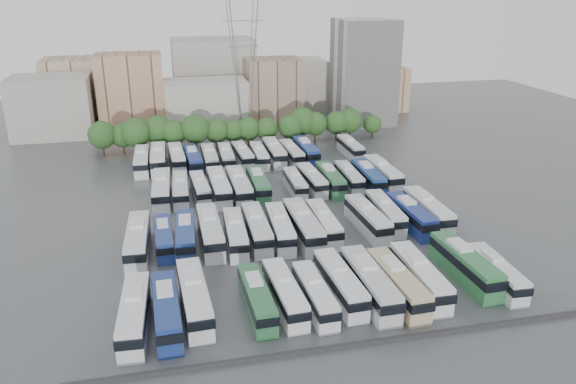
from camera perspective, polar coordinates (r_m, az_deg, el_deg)
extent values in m
plane|color=#424447|center=(87.24, -0.60, -2.90)|extent=(220.00, 220.00, 0.00)
cube|color=#2D2D30|center=(59.41, 6.47, -15.22)|extent=(56.00, 0.50, 0.50)
cylinder|color=black|center=(125.40, -18.21, 4.07)|extent=(0.36, 0.36, 2.44)
sphere|color=#234C1E|center=(124.54, -18.38, 5.53)|extent=(5.86, 5.86, 5.86)
cylinder|color=black|center=(125.79, -16.33, 4.27)|extent=(0.36, 0.36, 2.16)
sphere|color=#234C1E|center=(125.03, -16.46, 5.56)|extent=(5.19, 5.19, 5.19)
cylinder|color=black|center=(124.13, -15.07, 4.28)|extent=(0.36, 0.36, 2.59)
sphere|color=#234C1E|center=(123.22, -15.22, 5.85)|extent=(6.22, 6.22, 6.22)
cylinder|color=black|center=(125.53, -12.97, 4.64)|extent=(0.36, 0.36, 2.57)
sphere|color=#234C1E|center=(124.64, -13.10, 6.18)|extent=(6.17, 6.17, 6.17)
cylinder|color=black|center=(124.61, -11.44, 4.57)|extent=(0.36, 0.36, 2.28)
sphere|color=#234C1E|center=(123.81, -11.54, 5.95)|extent=(5.48, 5.48, 5.48)
cylinder|color=black|center=(124.25, -9.29, 4.75)|extent=(0.36, 0.36, 2.62)
sphere|color=#234C1E|center=(123.34, -9.38, 6.34)|extent=(6.29, 6.29, 6.29)
cylinder|color=black|center=(124.90, -7.21, 4.85)|extent=(0.36, 0.36, 2.24)
sphere|color=#234C1E|center=(124.11, -7.28, 6.20)|extent=(5.37, 5.37, 5.37)
cylinder|color=black|center=(125.88, -5.57, 5.00)|extent=(0.36, 0.36, 2.05)
sphere|color=#234C1E|center=(125.16, -5.61, 6.23)|extent=(4.92, 4.92, 4.92)
cylinder|color=black|center=(126.04, -4.04, 5.10)|extent=(0.36, 0.36, 2.20)
sphere|color=#234C1E|center=(125.27, -4.08, 6.42)|extent=(5.28, 5.28, 5.28)
cylinder|color=black|center=(126.57, -2.17, 5.19)|extent=(0.36, 0.36, 2.10)
sphere|color=#234C1E|center=(125.83, -2.18, 6.44)|extent=(5.04, 5.04, 5.04)
cylinder|color=black|center=(127.06, 0.23, 5.29)|extent=(0.36, 0.36, 2.24)
sphere|color=#234C1E|center=(126.28, 0.23, 6.62)|extent=(5.38, 5.38, 5.38)
cylinder|color=black|center=(129.28, 1.44, 5.65)|extent=(0.36, 0.36, 2.64)
sphere|color=#234C1E|center=(128.39, 1.45, 7.20)|extent=(6.33, 6.33, 6.33)
cylinder|color=black|center=(129.80, 2.76, 5.61)|extent=(0.36, 0.36, 2.27)
sphere|color=#234C1E|center=(129.03, 2.78, 6.93)|extent=(5.45, 5.45, 5.45)
cylinder|color=black|center=(131.31, 4.92, 5.73)|extent=(0.36, 0.36, 2.23)
sphere|color=#234C1E|center=(130.56, 4.96, 7.01)|extent=(5.35, 5.35, 5.35)
cylinder|color=black|center=(132.55, 6.26, 5.85)|extent=(0.36, 0.36, 2.37)
sphere|color=#234C1E|center=(131.76, 6.32, 7.21)|extent=(5.68, 5.68, 5.68)
cylinder|color=black|center=(134.43, 8.52, 5.83)|extent=(0.36, 0.36, 1.78)
sphere|color=#234C1E|center=(133.83, 8.58, 6.83)|extent=(4.27, 4.27, 4.27)
cube|color=#9E998E|center=(145.03, -22.82, 8.02)|extent=(18.00, 14.00, 14.00)
cube|color=tan|center=(148.54, -15.66, 9.93)|extent=(16.00, 12.00, 18.00)
cube|color=#ADA89E|center=(141.52, -8.29, 8.72)|extent=(20.00, 14.00, 12.00)
cube|color=gray|center=(149.42, -1.54, 10.35)|extent=(14.00, 12.00, 16.00)
cube|color=gray|center=(160.74, -7.57, 11.64)|extent=(22.00, 16.00, 20.00)
cube|color=tan|center=(159.79, -20.59, 9.74)|extent=(16.00, 14.00, 16.00)
cube|color=#A39E93|center=(162.82, 0.41, 10.86)|extent=(18.00, 14.00, 14.00)
cube|color=tan|center=(164.56, 9.20, 10.35)|extent=(14.00, 12.00, 12.00)
cube|color=gray|center=(155.04, -11.72, 9.18)|extent=(12.00, 10.00, 10.00)
cube|color=silver|center=(146.96, 7.70, 11.97)|extent=(14.00, 14.00, 26.00)
cylinder|color=slate|center=(128.48, -5.32, 12.62)|extent=(2.90, 2.91, 33.83)
cylinder|color=slate|center=(132.41, -5.57, 12.85)|extent=(2.90, 2.91, 33.83)
cylinder|color=slate|center=(129.07, -3.52, 12.71)|extent=(2.90, 2.91, 33.83)
cylinder|color=slate|center=(132.98, -3.82, 12.94)|extent=(2.90, 2.91, 33.83)
cube|color=slate|center=(129.75, -4.68, 16.95)|extent=(9.00, 0.30, 0.30)
cube|color=slate|center=(130.22, -4.61, 14.56)|extent=(7.00, 0.30, 0.30)
cube|color=silver|center=(63.01, -15.33, -11.95)|extent=(3.26, 12.48, 3.50)
cube|color=black|center=(62.53, -15.40, -11.51)|extent=(3.39, 12.68, 1.03)
cube|color=silver|center=(63.32, -15.39, -9.69)|extent=(1.92, 3.38, 0.45)
cube|color=navy|center=(62.86, -12.23, -11.78)|extent=(2.96, 12.15, 3.42)
cube|color=black|center=(62.38, -12.27, -11.34)|extent=(3.09, 12.33, 1.01)
cube|color=silver|center=(63.16, -12.44, -9.58)|extent=(1.81, 3.27, 0.44)
cube|color=silver|center=(64.39, -9.49, -10.61)|extent=(3.28, 12.90, 3.62)
cube|color=black|center=(63.90, -9.51, -10.15)|extent=(3.42, 13.09, 1.07)
cube|color=silver|center=(64.75, -9.76, -8.34)|extent=(1.96, 3.49, 0.47)
cube|color=#2B663B|center=(63.88, -3.18, -10.82)|extent=(2.69, 11.36, 3.20)
cube|color=black|center=(63.44, -3.17, -10.42)|extent=(2.80, 11.53, 0.94)
cube|color=silver|center=(64.16, -3.46, -8.80)|extent=(1.68, 3.05, 0.41)
cube|color=white|center=(64.60, -0.34, -10.34)|extent=(3.00, 11.77, 3.31)
cube|color=black|center=(64.15, -0.30, -9.92)|extent=(3.13, 11.95, 0.97)
cube|color=silver|center=(64.88, -0.68, -8.29)|extent=(1.79, 3.18, 0.43)
cube|color=silver|center=(64.60, 2.72, -10.45)|extent=(2.68, 11.16, 3.14)
cube|color=black|center=(64.18, 2.77, -10.05)|extent=(2.80, 11.33, 0.92)
cube|color=silver|center=(64.85, 2.38, -8.50)|extent=(1.66, 3.00, 0.41)
cube|color=silver|center=(66.67, 5.29, -9.31)|extent=(3.09, 12.23, 3.44)
cube|color=black|center=(66.22, 5.36, -8.88)|extent=(3.22, 12.41, 1.01)
cube|color=silver|center=(66.96, 4.89, -7.25)|extent=(1.85, 3.30, 0.44)
cube|color=silver|center=(66.75, 8.27, -9.27)|extent=(2.90, 13.13, 3.71)
cube|color=black|center=(66.27, 8.36, -8.81)|extent=(3.03, 13.32, 1.09)
cube|color=silver|center=(67.07, 7.86, -7.05)|extent=(1.89, 3.51, 0.48)
cube|color=#C5B287|center=(67.42, 10.99, -9.21)|extent=(3.09, 12.64, 3.56)
cube|color=black|center=(66.96, 11.09, -8.77)|extent=(3.23, 12.83, 1.05)
cube|color=silver|center=(67.69, 10.54, -7.10)|extent=(1.89, 3.41, 0.46)
cube|color=white|center=(69.43, 13.20, -8.44)|extent=(2.90, 12.66, 3.57)
cube|color=black|center=(68.98, 13.30, -8.01)|extent=(3.03, 12.85, 1.05)
cube|color=silver|center=(69.75, 12.80, -6.39)|extent=(1.84, 3.39, 0.46)
cube|color=#31723F|center=(73.42, 17.52, -7.16)|extent=(3.17, 13.11, 3.69)
cube|color=black|center=(72.98, 17.65, -6.72)|extent=(3.30, 13.30, 1.09)
cube|color=silver|center=(73.72, 17.04, -5.17)|extent=(1.95, 3.53, 0.48)
cube|color=silver|center=(73.41, 20.40, -7.77)|extent=(2.87, 11.20, 3.14)
cube|color=black|center=(73.04, 20.51, -7.40)|extent=(2.99, 11.37, 0.92)
cube|color=silver|center=(73.67, 20.04, -6.06)|extent=(1.71, 3.03, 0.41)
cube|color=silver|center=(78.93, -15.00, -4.86)|extent=(3.23, 13.07, 3.68)
cube|color=black|center=(78.49, -15.06, -4.45)|extent=(3.37, 13.27, 1.08)
cube|color=silver|center=(79.56, -15.07, -3.01)|extent=(1.96, 3.53, 0.48)
cube|color=navy|center=(79.73, -12.51, -4.62)|extent=(2.52, 10.75, 3.03)
cube|color=black|center=(79.37, -12.54, -4.28)|extent=(2.63, 10.92, 0.89)
cube|color=silver|center=(80.25, -12.65, -3.11)|extent=(1.58, 2.89, 0.39)
cube|color=navy|center=(79.48, -10.37, -4.41)|extent=(3.07, 11.86, 3.33)
cube|color=black|center=(79.08, -10.40, -4.04)|extent=(3.19, 12.04, 0.98)
cube|color=silver|center=(80.06, -10.46, -2.75)|extent=(1.82, 3.21, 0.43)
cube|color=silver|center=(79.68, -7.91, -4.05)|extent=(2.83, 13.02, 3.68)
cube|color=black|center=(79.24, -7.92, -3.64)|extent=(2.96, 13.22, 1.08)
cube|color=silver|center=(80.33, -8.10, -2.23)|extent=(1.86, 3.48, 0.48)
cube|color=silver|center=(78.98, -5.37, -4.29)|extent=(3.05, 12.05, 3.39)
cube|color=black|center=(78.57, -5.37, -3.91)|extent=(3.18, 12.24, 1.00)
cube|color=silver|center=(79.56, -5.51, -2.60)|extent=(1.83, 3.26, 0.44)
cube|color=silver|center=(80.09, -3.19, -3.80)|extent=(2.84, 12.54, 3.54)
cube|color=black|center=(79.67, -3.18, -3.40)|extent=(2.96, 12.73, 1.04)
cube|color=silver|center=(80.70, -3.39, -2.06)|extent=(1.82, 3.36, 0.46)
cube|color=silver|center=(80.24, -0.82, -3.76)|extent=(3.17, 12.27, 3.45)
cube|color=black|center=(79.83, -0.81, -3.37)|extent=(3.30, 12.46, 1.01)
cube|color=silver|center=(80.83, -1.00, -2.06)|extent=(1.88, 3.32, 0.45)
cube|color=silver|center=(80.59, 1.56, -3.52)|extent=(2.95, 13.38, 3.78)
cube|color=black|center=(80.14, 1.59, -3.10)|extent=(3.09, 13.58, 1.11)
cube|color=silver|center=(81.22, 1.27, -1.67)|extent=(1.92, 3.58, 0.49)
cube|color=white|center=(82.08, 3.63, -3.25)|extent=(2.70, 11.83, 3.34)
cube|color=black|center=(81.69, 3.66, -2.89)|extent=(2.82, 12.01, 0.98)
cube|color=silver|center=(82.64, 3.38, -1.65)|extent=(1.72, 3.17, 0.43)
cube|color=silver|center=(84.08, 8.06, -2.76)|extent=(3.11, 12.44, 3.50)
cube|color=black|center=(83.69, 8.12, -2.38)|extent=(3.24, 12.63, 1.03)
cube|color=silver|center=(84.63, 7.72, -1.14)|extent=(1.88, 3.36, 0.45)
cube|color=silver|center=(86.70, 9.82, -2.15)|extent=(3.16, 12.19, 3.42)
cube|color=black|center=(86.32, 9.88, -1.79)|extent=(3.29, 12.38, 1.01)
cube|color=silver|center=(87.29, 9.57, -0.60)|extent=(1.87, 3.30, 0.44)
cube|color=navy|center=(86.35, 12.33, -2.41)|extent=(3.06, 12.44, 3.50)
cube|color=black|center=(85.97, 12.41, -2.03)|extent=(3.19, 12.63, 1.03)
cube|color=silver|center=(86.88, 11.98, -0.82)|extent=(1.86, 3.35, 0.45)
cube|color=silver|center=(88.58, 13.98, -1.90)|extent=(2.86, 12.88, 3.64)
cube|color=black|center=(88.19, 14.07, -1.52)|extent=(3.00, 13.07, 1.07)
cube|color=silver|center=(89.16, 13.65, -0.29)|extent=(1.86, 3.45, 0.47)
cube|color=silver|center=(96.83, -12.70, 0.20)|extent=(3.27, 13.15, 3.70)
cube|color=black|center=(96.43, -12.74, 0.56)|extent=(3.41, 13.35, 1.09)
cube|color=silver|center=(97.68, -12.78, 1.68)|extent=(1.98, 3.55, 0.48)
cube|color=silver|center=(96.70, -10.85, 0.19)|extent=(2.89, 11.73, 3.30)
cube|color=black|center=(96.35, -10.88, 0.51)|extent=(3.01, 11.91, 0.97)
cube|color=silver|center=(97.45, -10.94, 1.51)|extent=(1.76, 3.16, 0.43)
cube|color=silver|center=(96.98, -8.92, 0.32)|extent=(2.87, 11.07, 3.11)
cube|color=black|center=(96.65, -8.92, 0.62)|extent=(2.99, 11.24, 0.91)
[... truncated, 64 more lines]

